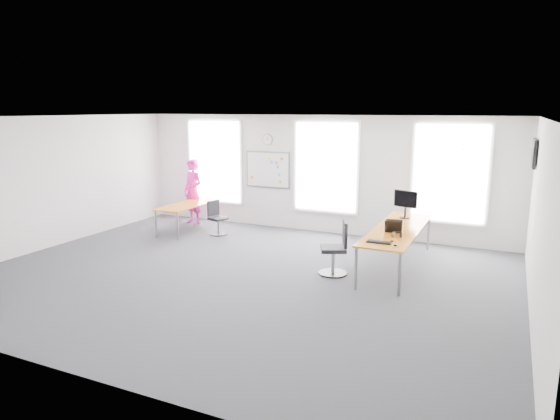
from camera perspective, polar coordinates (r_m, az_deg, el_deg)
The scene contains 24 objects.
floor at distance 9.69m, azimuth -4.62°, elevation -7.54°, with size 10.00×10.00×0.00m, color #2B2B31.
ceiling at distance 9.16m, azimuth -4.93°, elevation 10.50°, with size 10.00×10.00×0.00m, color silver.
wall_back at distance 12.89m, azimuth 4.05°, elevation 4.11°, with size 10.00×10.00×0.00m, color silver.
wall_front at distance 6.24m, azimuth -23.25°, elevation -4.84°, with size 10.00×10.00×0.00m, color silver.
wall_left at distance 12.53m, azimuth -25.11°, elevation 2.83°, with size 10.00×10.00×0.00m, color silver.
wall_right at distance 8.14m, azimuth 27.55°, elevation -1.56°, with size 10.00×10.00×0.00m, color silver.
window_left at distance 14.18m, azimuth -7.43°, elevation 5.53°, with size 1.60×0.06×2.20m, color white.
window_mid at distance 12.74m, azimuth 5.28°, elevation 4.91°, with size 1.60×0.06×2.20m, color white.
window_right at distance 12.08m, azimuth 18.84°, elevation 3.98°, with size 1.60×0.06×2.20m, color white.
desk_right at distance 10.27m, azimuth 13.29°, elevation -2.32°, with size 0.88×3.32×0.81m.
desk_left at distance 13.23m, azimuth -10.46°, elevation 0.43°, with size 0.78×1.96×0.72m.
chair_right at distance 9.70m, azimuth 6.47°, elevation -4.69°, with size 0.62×0.62×1.05m.
chair_left at distance 12.80m, azimuth -7.24°, elevation -1.11°, with size 0.49×0.48×0.86m.
person at distance 14.00m, azimuth -9.91°, elevation 2.08°, with size 0.66×0.43×1.80m, color #E81A9D.
whiteboard at distance 13.39m, azimuth -1.41°, elevation 4.63°, with size 1.20×0.03×0.90m, color white.
wall_clock at distance 13.32m, azimuth -1.43°, elevation 8.05°, with size 0.30×0.30×0.04m, color gray.
tv at distance 10.99m, azimuth 27.08°, elevation 5.80°, with size 0.06×0.90×0.55m, color black.
keyboard at distance 9.08m, azimuth 11.26°, elevation -3.64°, with size 0.45×0.16×0.02m, color black.
mouse at distance 8.92m, azimuth 13.04°, elevation -3.92°, with size 0.07×0.11×0.04m, color black.
lens_cap at distance 9.23m, azimuth 12.70°, elevation -3.49°, with size 0.06×0.06×0.01m, color black.
headphones at distance 9.53m, azimuth 13.22°, elevation -2.75°, with size 0.19×0.10×0.11m.
laptop_sleeve at distance 9.82m, azimuth 12.85°, elevation -1.86°, with size 0.32×0.20×0.26m.
paper_stack at distance 10.35m, azimuth 13.07°, elevation -1.62°, with size 0.29×0.22×0.10m, color beige.
monitor at distance 11.14m, azimuth 14.15°, elevation 0.92°, with size 0.53×0.23×0.61m.
Camera 1 is at (4.54, -7.95, 3.16)m, focal length 32.00 mm.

